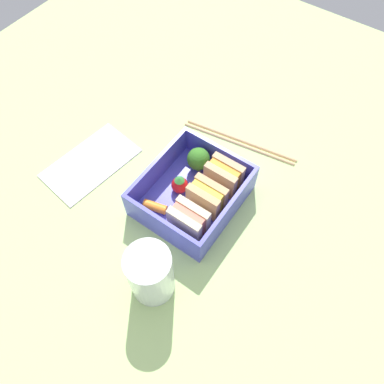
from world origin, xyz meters
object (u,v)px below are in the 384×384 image
at_px(sandwich_center, 189,220).
at_px(broccoli_floret, 198,159).
at_px(sandwich_center_left, 207,197).
at_px(carrot_stick_far_left, 155,207).
at_px(sandwich_left, 224,176).
at_px(chopstick_pair, 238,140).
at_px(drinking_glass, 151,274).
at_px(strawberry_far_left, 181,183).
at_px(folded_napkin, 91,162).

distance_m(sandwich_center, broccoli_floret, 0.11).
distance_m(sandwich_center_left, carrot_stick_far_left, 0.08).
height_order(sandwich_left, chopstick_pair, sandwich_left).
bearing_deg(sandwich_left, drinking_glass, 2.44).
distance_m(strawberry_far_left, chopstick_pair, 0.15).
height_order(sandwich_center, folded_napkin, sandwich_center).
xyz_separation_m(drinking_glass, folded_napkin, (-0.11, -0.22, -0.05)).
relative_size(broccoli_floret, strawberry_far_left, 1.35).
distance_m(broccoli_floret, chopstick_pair, 0.10).
height_order(sandwich_left, strawberry_far_left, sandwich_left).
bearing_deg(broccoli_floret, sandwich_center_left, 44.73).
bearing_deg(drinking_glass, broccoli_floret, -163.27).
bearing_deg(chopstick_pair, carrot_stick_far_left, -9.09).
bearing_deg(drinking_glass, sandwich_center_left, -176.76).
height_order(strawberry_far_left, carrot_stick_far_left, strawberry_far_left).
distance_m(sandwich_center_left, chopstick_pair, 0.15).
xyz_separation_m(sandwich_left, carrot_stick_far_left, (0.10, -0.06, -0.02)).
xyz_separation_m(broccoli_floret, drinking_glass, (0.20, 0.06, 0.01)).
distance_m(sandwich_center, chopstick_pair, 0.20).
height_order(sandwich_left, carrot_stick_far_left, sandwich_left).
bearing_deg(broccoli_floret, sandwich_center, 27.24).
height_order(chopstick_pair, drinking_glass, drinking_glass).
distance_m(strawberry_far_left, carrot_stick_far_left, 0.06).
bearing_deg(carrot_stick_far_left, sandwich_center_left, 129.61).
height_order(strawberry_far_left, drinking_glass, drinking_glass).
bearing_deg(sandwich_center_left, strawberry_far_left, -93.66).
bearing_deg(folded_napkin, sandwich_center, 87.84).
distance_m(sandwich_left, sandwich_center_left, 0.05).
bearing_deg(sandwich_center, carrot_stick_far_left, -86.73).
height_order(sandwich_center_left, drinking_glass, drinking_glass).
xyz_separation_m(carrot_stick_far_left, drinking_glass, (0.09, 0.07, 0.03)).
height_order(sandwich_center, carrot_stick_far_left, sandwich_center).
xyz_separation_m(sandwich_left, folded_napkin, (0.09, -0.21, -0.04)).
relative_size(drinking_glass, folded_napkin, 0.63).
bearing_deg(broccoli_floret, strawberry_far_left, -0.35).
height_order(sandwich_left, broccoli_floret, sandwich_left).
bearing_deg(folded_napkin, sandwich_left, 112.23).
distance_m(sandwich_left, folded_napkin, 0.23).
height_order(broccoli_floret, chopstick_pair, broccoli_floret).
bearing_deg(drinking_glass, sandwich_left, -177.56).
xyz_separation_m(sandwich_center_left, carrot_stick_far_left, (0.05, -0.06, -0.02)).
relative_size(chopstick_pair, drinking_glass, 2.12).
relative_size(chopstick_pair, folded_napkin, 1.32).
bearing_deg(chopstick_pair, sandwich_center, 8.76).
relative_size(sandwich_center_left, drinking_glass, 0.56).
height_order(chopstick_pair, folded_napkin, chopstick_pair).
distance_m(carrot_stick_far_left, chopstick_pair, 0.20).
relative_size(sandwich_center_left, sandwich_center, 1.00).
height_order(carrot_stick_far_left, chopstick_pair, carrot_stick_far_left).
height_order(sandwich_center_left, folded_napkin, sandwich_center_left).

